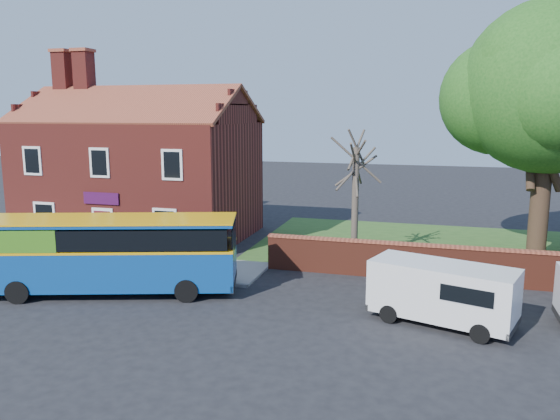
% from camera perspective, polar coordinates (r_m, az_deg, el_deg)
% --- Properties ---
extents(ground, '(120.00, 120.00, 0.00)m').
position_cam_1_polar(ground, '(19.93, -12.82, -10.91)').
color(ground, black).
rests_on(ground, ground).
extents(pavement, '(18.00, 3.50, 0.12)m').
position_cam_1_polar(pavement, '(28.16, -19.80, -4.88)').
color(pavement, gray).
rests_on(pavement, ground).
extents(kerb, '(18.00, 0.15, 0.14)m').
position_cam_1_polar(kerb, '(26.82, -21.97, -5.74)').
color(kerb, slate).
rests_on(kerb, ground).
extents(grass_strip, '(26.00, 12.00, 0.04)m').
position_cam_1_polar(grass_strip, '(30.33, 22.79, -4.10)').
color(grass_strip, '#426B28').
rests_on(grass_strip, ground).
extents(shop_building, '(12.30, 8.13, 10.50)m').
position_cam_1_polar(shop_building, '(32.31, -14.27, 3.34)').
color(shop_building, maroon).
rests_on(shop_building, ground).
extents(boundary_wall, '(22.00, 0.38, 1.60)m').
position_cam_1_polar(boundary_wall, '(24.38, 24.54, -5.67)').
color(boundary_wall, maroon).
rests_on(boundary_wall, ground).
extents(bus, '(10.20, 5.33, 3.02)m').
position_cam_1_polar(bus, '(22.61, -18.19, -4.08)').
color(bus, navy).
rests_on(bus, ground).
extents(van_near, '(5.07, 3.24, 2.07)m').
position_cam_1_polar(van_near, '(19.33, 16.65, -8.12)').
color(van_near, silver).
rests_on(van_near, ground).
extents(large_tree, '(9.97, 7.89, 12.16)m').
position_cam_1_polar(large_tree, '(28.39, 26.42, 10.91)').
color(large_tree, black).
rests_on(large_tree, ground).
extents(bare_tree, '(2.25, 2.68, 6.00)m').
position_cam_1_polar(bare_tree, '(25.72, 7.87, 1.13)').
color(bare_tree, '#4C4238').
rests_on(bare_tree, ground).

